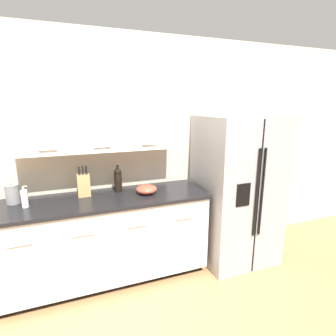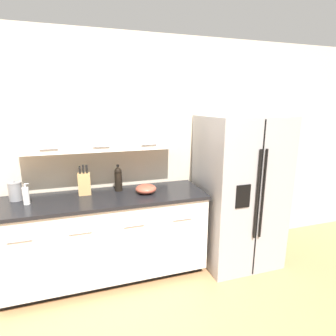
{
  "view_description": "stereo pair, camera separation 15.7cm",
  "coord_description": "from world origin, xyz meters",
  "px_view_note": "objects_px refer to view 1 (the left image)",
  "views": [
    {
      "loc": [
        -0.34,
        -1.82,
        1.85
      ],
      "look_at": [
        0.63,
        0.75,
        1.18
      ],
      "focal_mm": 28.0,
      "sensor_mm": 36.0,
      "label": 1
    },
    {
      "loc": [
        -0.19,
        -1.87,
        1.85
      ],
      "look_at": [
        0.63,
        0.75,
        1.18
      ],
      "focal_mm": 28.0,
      "sensor_mm": 36.0,
      "label": 2
    }
  ],
  "objects_px": {
    "soap_dispenser": "(25,198)",
    "mixing_bowl": "(146,189)",
    "steel_canister": "(12,194)",
    "knife_block": "(84,184)",
    "wine_bottle": "(118,179)",
    "refrigerator": "(236,189)"
  },
  "relations": [
    {
      "from": "soap_dispenser",
      "to": "mixing_bowl",
      "type": "height_order",
      "value": "soap_dispenser"
    },
    {
      "from": "mixing_bowl",
      "to": "soap_dispenser",
      "type": "bearing_deg",
      "value": 178.84
    },
    {
      "from": "mixing_bowl",
      "to": "steel_canister",
      "type": "bearing_deg",
      "value": 172.18
    },
    {
      "from": "knife_block",
      "to": "mixing_bowl",
      "type": "bearing_deg",
      "value": -13.61
    },
    {
      "from": "wine_bottle",
      "to": "knife_block",
      "type": "bearing_deg",
      "value": -176.69
    },
    {
      "from": "refrigerator",
      "to": "wine_bottle",
      "type": "xyz_separation_m",
      "value": [
        -1.36,
        0.22,
        0.2
      ]
    },
    {
      "from": "steel_canister",
      "to": "wine_bottle",
      "type": "bearing_deg",
      "value": -0.2
    },
    {
      "from": "wine_bottle",
      "to": "mixing_bowl",
      "type": "xyz_separation_m",
      "value": [
        0.27,
        -0.17,
        -0.09
      ]
    },
    {
      "from": "wine_bottle",
      "to": "refrigerator",
      "type": "bearing_deg",
      "value": -9.31
    },
    {
      "from": "wine_bottle",
      "to": "steel_canister",
      "type": "xyz_separation_m",
      "value": [
        -1.0,
        0.0,
        -0.04
      ]
    },
    {
      "from": "refrigerator",
      "to": "steel_canister",
      "type": "distance_m",
      "value": 2.38
    },
    {
      "from": "soap_dispenser",
      "to": "steel_canister",
      "type": "distance_m",
      "value": 0.19
    },
    {
      "from": "knife_block",
      "to": "wine_bottle",
      "type": "relative_size",
      "value": 1.11
    },
    {
      "from": "wine_bottle",
      "to": "steel_canister",
      "type": "height_order",
      "value": "wine_bottle"
    },
    {
      "from": "soap_dispenser",
      "to": "refrigerator",
      "type": "bearing_deg",
      "value": -1.93
    },
    {
      "from": "steel_canister",
      "to": "refrigerator",
      "type": "bearing_deg",
      "value": -5.47
    },
    {
      "from": "knife_block",
      "to": "mixing_bowl",
      "type": "distance_m",
      "value": 0.64
    },
    {
      "from": "steel_canister",
      "to": "knife_block",
      "type": "bearing_deg",
      "value": -2.11
    },
    {
      "from": "refrigerator",
      "to": "knife_block",
      "type": "relative_size",
      "value": 5.37
    },
    {
      "from": "wine_bottle",
      "to": "mixing_bowl",
      "type": "height_order",
      "value": "wine_bottle"
    },
    {
      "from": "mixing_bowl",
      "to": "knife_block",
      "type": "bearing_deg",
      "value": 166.39
    },
    {
      "from": "refrigerator",
      "to": "soap_dispenser",
      "type": "height_order",
      "value": "refrigerator"
    }
  ]
}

